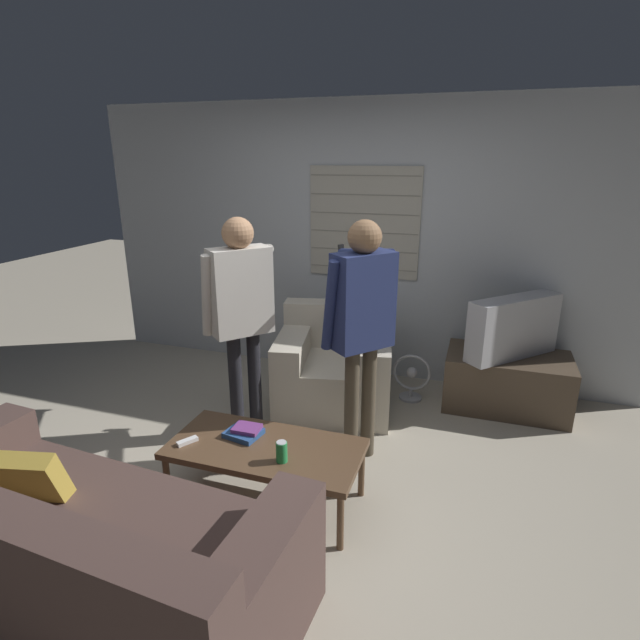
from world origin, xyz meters
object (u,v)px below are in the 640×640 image
at_px(couch_blue, 75,556).
at_px(soda_can, 282,452).
at_px(person_left_standing, 241,302).
at_px(spare_remote, 187,441).
at_px(person_right_standing, 361,314).
at_px(book_stack, 245,432).
at_px(floor_fan, 411,377).
at_px(tv, 513,327).
at_px(coffee_table, 265,451).
at_px(armchair_beige, 334,368).

height_order(couch_blue, soda_can, couch_blue).
xyz_separation_m(person_left_standing, spare_remote, (0.02, -0.82, -0.66)).
bearing_deg(person_right_standing, book_stack, 176.09).
bearing_deg(floor_fan, tv, 7.02).
bearing_deg(coffee_table, tv, 51.05).
bearing_deg(coffee_table, book_stack, 157.60).
relative_size(tv, person_left_standing, 0.45).
relative_size(couch_blue, person_left_standing, 1.28).
bearing_deg(tv, book_stack, 0.57).
bearing_deg(soda_can, armchair_beige, 94.94).
bearing_deg(armchair_beige, spare_remote, 60.32).
distance_m(person_left_standing, floor_fan, 1.72).
bearing_deg(person_left_standing, armchair_beige, 3.59).
height_order(person_right_standing, book_stack, person_right_standing).
bearing_deg(coffee_table, couch_blue, -117.55).
bearing_deg(person_right_standing, tv, -1.87).
height_order(book_stack, spare_remote, book_stack).
xyz_separation_m(armchair_beige, spare_remote, (-0.49, -1.49, 0.07)).
distance_m(tv, person_right_standing, 1.54).
bearing_deg(person_left_standing, spare_remote, -137.96).
relative_size(person_left_standing, book_stack, 7.11).
bearing_deg(floor_fan, person_right_standing, -102.86).
bearing_deg(soda_can, person_right_standing, 71.53).
bearing_deg(soda_can, floor_fan, 74.66).
relative_size(armchair_beige, person_right_standing, 0.64).
bearing_deg(couch_blue, person_right_standing, 64.35).
distance_m(armchair_beige, floor_fan, 0.71).
relative_size(person_left_standing, floor_fan, 3.99).
relative_size(coffee_table, book_stack, 4.98).
bearing_deg(floor_fan, couch_blue, -113.58).
bearing_deg(book_stack, tv, 46.72).
xyz_separation_m(couch_blue, floor_fan, (1.16, 2.67, -0.10)).
bearing_deg(soda_can, person_left_standing, 128.03).
height_order(soda_can, floor_fan, soda_can).
bearing_deg(armchair_beige, coffee_table, 77.46).
bearing_deg(person_right_standing, person_left_standing, 128.51).
distance_m(couch_blue, coffee_table, 1.12).
height_order(couch_blue, tv, tv).
height_order(tv, book_stack, tv).
bearing_deg(person_left_standing, soda_can, -101.07).
height_order(coffee_table, spare_remote, spare_remote).
distance_m(book_stack, soda_can, 0.38).
bearing_deg(book_stack, person_right_standing, 45.41).
relative_size(soda_can, spare_remote, 0.96).
relative_size(coffee_table, soda_can, 9.29).
distance_m(person_right_standing, soda_can, 1.03).
relative_size(couch_blue, soda_can, 16.93).
distance_m(book_stack, spare_remote, 0.35).
height_order(armchair_beige, tv, tv).
relative_size(tv, floor_fan, 1.80).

